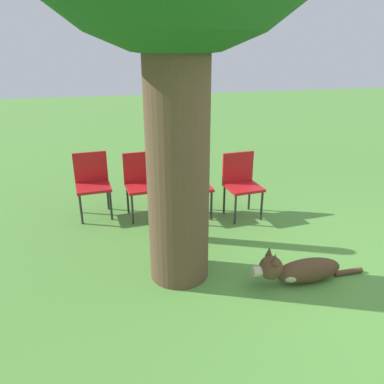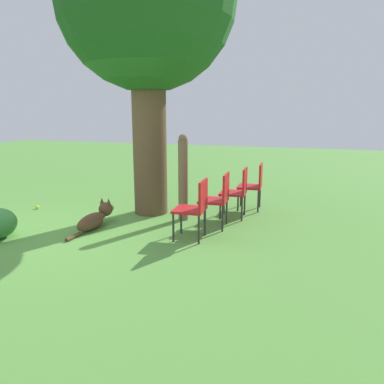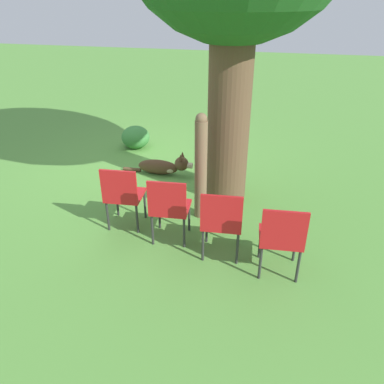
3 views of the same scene
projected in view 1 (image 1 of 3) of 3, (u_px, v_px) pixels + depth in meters
The scene contains 7 objects.
ground_plane at pixel (319, 290), 3.56m from camera, with size 30.00×30.00×0.00m, color #56933D.
dog at pixel (298, 270), 3.62m from camera, with size 0.23×1.20×0.40m.
fence_post at pixel (186, 183), 4.24m from camera, with size 0.16×0.16×1.41m.
red_chair_0 at pixel (241, 180), 4.98m from camera, with size 0.46×0.48×0.85m.
red_chair_1 at pixel (191, 180), 4.98m from camera, with size 0.46×0.48×0.85m.
red_chair_2 at pixel (142, 180), 4.98m from camera, with size 0.46×0.48×0.85m.
red_chair_3 at pixel (92, 180), 4.98m from camera, with size 0.46×0.48×0.85m.
Camera 1 is at (-2.60, 1.87, 2.19)m, focal length 35.00 mm.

